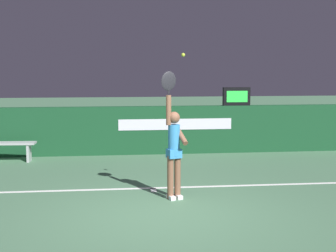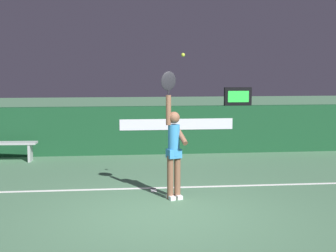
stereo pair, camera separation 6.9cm
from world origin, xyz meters
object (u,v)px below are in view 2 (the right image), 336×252
(speed_display, at_px, (238,96))
(courtside_bench_near, at_px, (9,147))
(tennis_player, at_px, (174,147))
(tennis_ball, at_px, (183,55))

(speed_display, bearing_deg, courtside_bench_near, -173.44)
(tennis_player, xyz_separation_m, tennis_ball, (0.17, 0.02, 1.64))
(tennis_ball, distance_m, courtside_bench_near, 5.92)
(tennis_player, relative_size, tennis_ball, 34.45)
(tennis_ball, bearing_deg, speed_display, 64.69)
(speed_display, relative_size, tennis_player, 0.32)
(tennis_player, relative_size, courtside_bench_near, 1.64)
(tennis_player, xyz_separation_m, courtside_bench_near, (-3.72, 3.89, -0.58))
(tennis_ball, xyz_separation_m, courtside_bench_near, (-3.89, 3.87, -2.22))
(tennis_player, distance_m, courtside_bench_near, 5.42)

